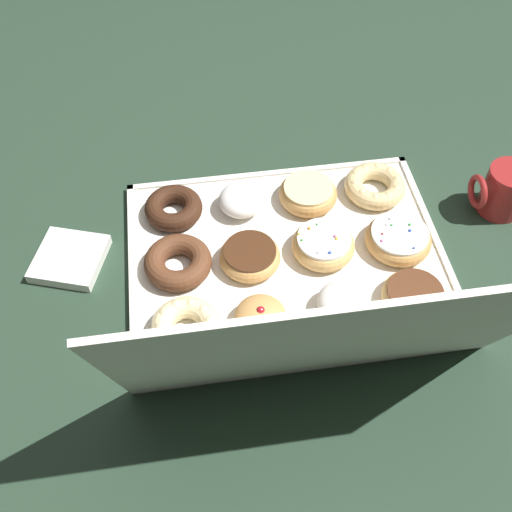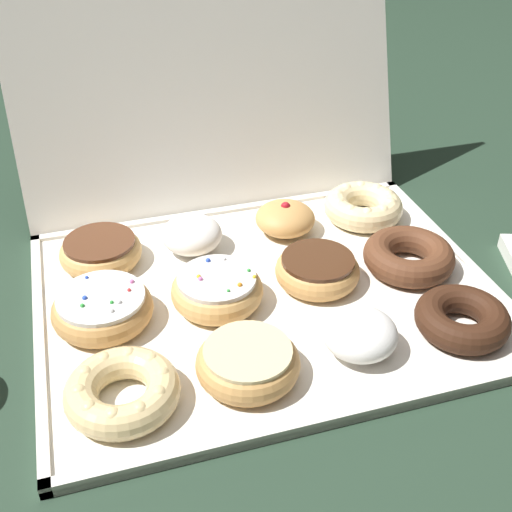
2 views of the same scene
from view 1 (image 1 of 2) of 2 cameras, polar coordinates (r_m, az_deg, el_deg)
The scene contains 17 objects.
ground_plane at distance 1.10m, azimuth 2.96°, elevation -0.33°, with size 3.00×3.00×0.00m, color #233828.
donut_box at distance 1.09m, azimuth 2.97°, elevation -0.16°, with size 0.57×0.44×0.01m.
box_lid_open at distance 0.78m, azimuth 7.32°, elevation -8.33°, with size 0.57×0.41×0.01m, color silver.
cruller_donut_0 at distance 1.20m, azimuth 11.21°, elevation 6.56°, with size 0.12×0.12×0.04m.
glazed_ring_donut_1 at distance 1.17m, azimuth 4.95°, elevation 5.94°, with size 0.11×0.11×0.04m.
powdered_filled_donut_2 at distance 1.15m, azimuth -1.43°, elevation 5.31°, with size 0.09×0.09×0.05m.
chocolate_cake_ring_donut_3 at distance 1.15m, azimuth -7.82°, elevation 4.53°, with size 0.11×0.11×0.04m.
sprinkle_donut_4 at distance 1.12m, azimuth 13.35°, elevation 1.61°, with size 0.12×0.12×0.04m.
sprinkle_donut_5 at distance 1.09m, azimuth 6.37°, elevation 1.16°, with size 0.11×0.11×0.04m.
chocolate_frosted_donut_6 at distance 1.06m, azimuth -0.58°, elevation -0.03°, with size 0.11×0.11×0.04m.
chocolate_cake_ring_donut_7 at distance 1.07m, azimuth -7.41°, elevation -0.58°, with size 0.12×0.12×0.04m.
chocolate_frosted_donut_8 at distance 1.05m, azimuth 14.75°, elevation -3.73°, with size 0.11×0.11×0.04m.
powdered_filled_donut_9 at distance 1.01m, azimuth 8.17°, elevation -4.38°, with size 0.08×0.08×0.05m.
jelly_filled_donut_10 at distance 0.99m, azimuth 0.44°, elevation -5.78°, with size 0.09×0.09×0.05m.
cruller_donut_11 at distance 0.99m, azimuth -6.69°, elevation -6.74°, with size 0.12×0.12×0.04m.
coffee_mug at distance 1.23m, azimuth 22.44°, elevation 5.81°, with size 0.11×0.09×0.10m.
napkin_stack at distance 1.14m, azimuth -17.24°, elevation -0.24°, with size 0.12×0.12×0.02m, color white.
Camera 1 is at (0.15, 0.65, 0.87)m, focal length 42.18 mm.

